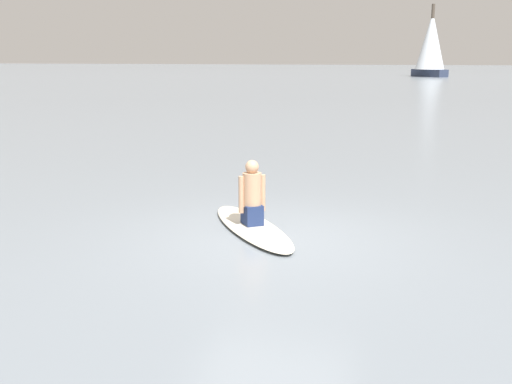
{
  "coord_description": "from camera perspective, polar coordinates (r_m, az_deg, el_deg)",
  "views": [
    {
      "loc": [
        -2.27,
        8.49,
        2.68
      ],
      "look_at": [
        0.34,
        -0.26,
        0.63
      ],
      "focal_mm": 42.25,
      "sensor_mm": 36.0,
      "label": 1
    }
  ],
  "objects": [
    {
      "name": "ground_plane",
      "position": [
        9.19,
        1.55,
        -4.29
      ],
      "size": [
        400.0,
        400.0,
        0.0
      ],
      "primitive_type": "plane",
      "color": "gray"
    },
    {
      "name": "surfboard",
      "position": [
        9.55,
        -0.37,
        -3.33
      ],
      "size": [
        2.32,
        2.75,
        0.1
      ],
      "primitive_type": "ellipsoid",
      "rotation": [
        0.0,
        0.0,
        -0.93
      ],
      "color": "silver",
      "rests_on": "ground"
    },
    {
      "name": "person_paddler",
      "position": [
        9.42,
        -0.38,
        -0.33
      ],
      "size": [
        0.42,
        0.44,
        1.02
      ],
      "rotation": [
        0.0,
        0.0,
        -0.93
      ],
      "color": "navy",
      "rests_on": "surfboard"
    },
    {
      "name": "sailboat_near_right",
      "position": [
        86.89,
        16.25,
        13.37
      ],
      "size": [
        5.45,
        5.45,
        9.54
      ],
      "rotation": [
        0.0,
        0.0,
        -0.8
      ],
      "color": "#2D3851",
      "rests_on": "ground"
    }
  ]
}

